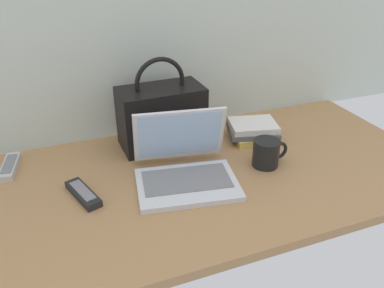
% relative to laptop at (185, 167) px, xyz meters
% --- Properties ---
extents(desk, '(1.60, 0.76, 0.03)m').
position_rel_laptop_xyz_m(desk, '(0.06, 0.00, -0.06)').
color(desk, '#A87A4C').
rests_on(desk, ground).
extents(laptop, '(0.35, 0.33, 0.21)m').
position_rel_laptop_xyz_m(laptop, '(0.00, 0.00, 0.00)').
color(laptop, silver).
rests_on(laptop, desk).
extents(coffee_mug, '(0.13, 0.09, 0.09)m').
position_rel_laptop_xyz_m(coffee_mug, '(0.29, -0.02, 0.00)').
color(coffee_mug, black).
rests_on(coffee_mug, desk).
extents(remote_control_near, '(0.09, 0.17, 0.02)m').
position_rel_laptop_xyz_m(remote_control_near, '(-0.32, 0.02, -0.03)').
color(remote_control_near, black).
rests_on(remote_control_near, desk).
extents(remote_control_far, '(0.07, 0.17, 0.02)m').
position_rel_laptop_xyz_m(remote_control_far, '(-0.52, 0.26, -0.03)').
color(remote_control_far, '#B7B7B7').
rests_on(remote_control_far, desk).
extents(handbag, '(0.30, 0.17, 0.33)m').
position_rel_laptop_xyz_m(handbag, '(0.00, 0.25, 0.07)').
color(handbag, black).
rests_on(handbag, desk).
extents(book_stack, '(0.22, 0.19, 0.07)m').
position_rel_laptop_xyz_m(book_stack, '(0.34, 0.17, -0.01)').
color(book_stack, '#D8BF4C').
rests_on(book_stack, desk).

